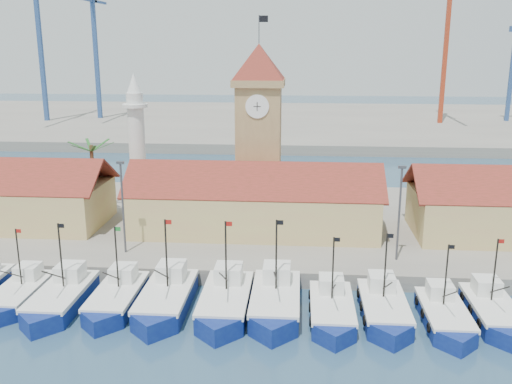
{
  "coord_description": "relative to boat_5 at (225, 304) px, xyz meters",
  "views": [
    {
      "loc": [
        4.72,
        -39.09,
        21.29
      ],
      "look_at": [
        0.29,
        18.0,
        6.24
      ],
      "focal_mm": 40.0,
      "sensor_mm": 36.0,
      "label": 1
    }
  ],
  "objects": [
    {
      "name": "lamp_posts",
      "position": [
        1.55,
        9.15,
        5.66
      ],
      "size": [
        80.7,
        0.25,
        9.03
      ],
      "color": "#3F3F44",
      "rests_on": "quay"
    },
    {
      "name": "boat_5",
      "position": [
        0.0,
        0.0,
        0.0
      ],
      "size": [
        3.83,
        10.5,
        7.95
      ],
      "color": "navy",
      "rests_on": "ground"
    },
    {
      "name": "boat_7",
      "position": [
        8.58,
        -0.61,
        -0.09
      ],
      "size": [
        3.39,
        9.3,
        7.03
      ],
      "color": "navy",
      "rests_on": "ground"
    },
    {
      "name": "boat_4",
      "position": [
        -4.93,
        0.14,
        -0.0
      ],
      "size": [
        3.83,
        10.48,
        7.93
      ],
      "color": "navy",
      "rests_on": "ground"
    },
    {
      "name": "terminal",
      "position": [
        1.05,
        107.15,
        0.18
      ],
      "size": [
        240.0,
        80.0,
        2.0
      ],
      "primitive_type": "cube",
      "color": "gray",
      "rests_on": "ground"
    },
    {
      "name": "quay",
      "position": [
        1.05,
        21.15,
        -0.07
      ],
      "size": [
        140.0,
        32.0,
        1.5
      ],
      "primitive_type": "cube",
      "color": "gray",
      "rests_on": "ground"
    },
    {
      "name": "palm_tree",
      "position": [
        -18.95,
        23.15,
        5.42
      ],
      "size": [
        5.6,
        5.03,
        8.39
      ],
      "color": "brown",
      "rests_on": "quay"
    },
    {
      "name": "hall_center",
      "position": [
        1.05,
        17.15,
        3.17
      ],
      "size": [
        27.04,
        10.13,
        7.61
      ],
      "color": "tan",
      "rests_on": "quay"
    },
    {
      "name": "crane_blue_near",
      "position": [
        -46.98,
        103.5,
        22.0
      ],
      "size": [
        1.0,
        33.36,
        37.45
      ],
      "color": "#2B4B84",
      "rests_on": "terminal"
    },
    {
      "name": "clock_tower",
      "position": [
        1.05,
        23.14,
        11.14
      ],
      "size": [
        5.8,
        5.8,
        22.7
      ],
      "color": "tan",
      "rests_on": "quay"
    },
    {
      "name": "boat_10",
      "position": [
        21.21,
        0.09,
        -0.1
      ],
      "size": [
        3.37,
        9.24,
        6.99
      ],
      "color": "navy",
      "rests_on": "ground"
    },
    {
      "name": "boat_2",
      "position": [
        -13.64,
        -0.29,
        -0.04
      ],
      "size": [
        3.63,
        9.94,
        7.52
      ],
      "color": "navy",
      "rests_on": "ground"
    },
    {
      "name": "ground",
      "position": [
        1.05,
        -2.85,
        -0.82
      ],
      "size": [
        400.0,
        400.0,
        0.0
      ],
      "primitive_type": "plane",
      "color": "navy",
      "rests_on": "ground"
    },
    {
      "name": "crane_blue_far",
      "position": [
        -58.83,
        97.02,
        25.21
      ],
      "size": [
        1.0,
        37.48,
        42.61
      ],
      "color": "#2B4B84",
      "rests_on": "terminal"
    },
    {
      "name": "boat_3",
      "position": [
        -9.1,
        0.18,
        -0.08
      ],
      "size": [
        3.47,
        9.5,
        7.19
      ],
      "color": "navy",
      "rests_on": "ground"
    },
    {
      "name": "boat_1",
      "position": [
        -17.55,
        0.35,
        -0.13
      ],
      "size": [
        3.24,
        8.89,
        6.72
      ],
      "color": "navy",
      "rests_on": "ground"
    },
    {
      "name": "boat_8",
      "position": [
        12.72,
        -0.11,
        -0.07
      ],
      "size": [
        3.52,
        9.63,
        7.29
      ],
      "color": "navy",
      "rests_on": "ground"
    },
    {
      "name": "crane_red_right",
      "position": [
        40.32,
        100.99,
        26.03
      ],
      "size": [
        1.0,
        31.37,
        45.01
      ],
      "color": "#A9341A",
      "rests_on": "terminal"
    },
    {
      "name": "boat_6",
      "position": [
        4.06,
        0.32,
        0.01
      ],
      "size": [
        3.89,
        10.65,
        8.06
      ],
      "color": "navy",
      "rests_on": "ground"
    },
    {
      "name": "minaret",
      "position": [
        -13.95,
        25.15,
        8.91
      ],
      "size": [
        3.0,
        3.0,
        16.3
      ],
      "color": "silver",
      "rests_on": "quay"
    },
    {
      "name": "boat_9",
      "position": [
        17.25,
        -0.87,
        -0.12
      ],
      "size": [
        3.27,
        8.94,
        6.77
      ],
      "color": "navy",
      "rests_on": "ground"
    }
  ]
}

